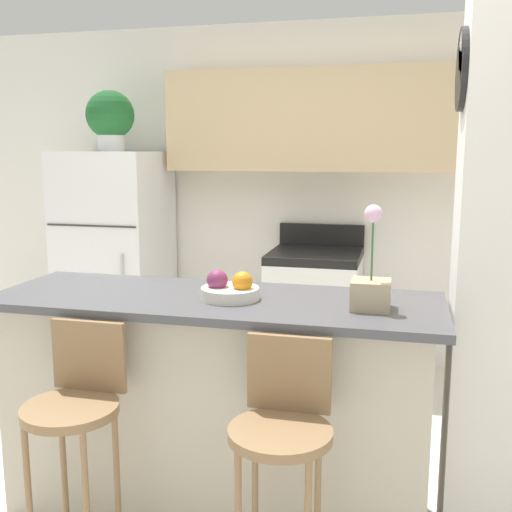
% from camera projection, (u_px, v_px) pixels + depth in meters
% --- Properties ---
extents(ground_plane, '(14.00, 14.00, 0.00)m').
position_uv_depth(ground_plane, '(217.00, 509.00, 2.73)').
color(ground_plane, beige).
extents(wall_back, '(5.60, 0.38, 2.55)m').
position_uv_depth(wall_back, '(318.00, 166.00, 4.44)').
color(wall_back, white).
rests_on(wall_back, ground_plane).
extents(pillar_right, '(0.38, 0.32, 2.55)m').
position_uv_depth(pillar_right, '(504.00, 238.00, 2.29)').
color(pillar_right, white).
rests_on(pillar_right, ground_plane).
extents(counter_bar, '(1.92, 0.66, 1.00)m').
position_uv_depth(counter_bar, '(215.00, 405.00, 2.64)').
color(counter_bar, beige).
rests_on(counter_bar, ground_plane).
extents(refrigerator, '(0.72, 0.73, 1.61)m').
position_uv_depth(refrigerator, '(116.00, 258.00, 4.59)').
color(refrigerator, white).
rests_on(refrigerator, ground_plane).
extents(stove_range, '(0.64, 0.66, 1.07)m').
position_uv_depth(stove_range, '(315.00, 312.00, 4.33)').
color(stove_range, white).
rests_on(stove_range, ground_plane).
extents(bar_stool_left, '(0.36, 0.36, 0.96)m').
position_uv_depth(bar_stool_left, '(76.00, 411.00, 2.25)').
color(bar_stool_left, olive).
rests_on(bar_stool_left, ground_plane).
extents(bar_stool_right, '(0.36, 0.36, 0.96)m').
position_uv_depth(bar_stool_right, '(282.00, 435.00, 2.07)').
color(bar_stool_right, olive).
rests_on(bar_stool_right, ground_plane).
extents(potted_plant_on_fridge, '(0.35, 0.35, 0.44)m').
position_uv_depth(potted_plant_on_fridge, '(110.00, 118.00, 4.41)').
color(potted_plant_on_fridge, silver).
rests_on(potted_plant_on_fridge, refrigerator).
extents(orchid_vase, '(0.15, 0.15, 0.41)m').
position_uv_depth(orchid_vase, '(371.00, 285.00, 2.35)').
color(orchid_vase, tan).
rests_on(orchid_vase, counter_bar).
extents(fruit_bowl, '(0.25, 0.25, 0.12)m').
position_uv_depth(fruit_bowl, '(230.00, 289.00, 2.51)').
color(fruit_bowl, silver).
rests_on(fruit_bowl, counter_bar).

